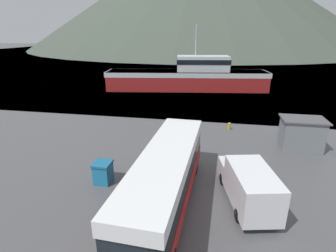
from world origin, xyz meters
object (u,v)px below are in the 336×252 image
Objects in this scene: fishing_boat at (189,76)px; storage_bin at (103,172)px; small_boat at (207,80)px; dock_kiosk at (301,134)px; delivery_van at (248,184)px; tour_bus at (166,177)px.

fishing_boat reaches higher than storage_bin.
storage_bin is at bearing -98.70° from small_boat.
storage_bin is 15.89m from dock_kiosk.
storage_bin is at bearing 163.51° from delivery_van.
delivery_van is at bearing -176.05° from fishing_boat.
dock_kiosk is 0.43× the size of small_boat.
delivery_van is at bearing 15.37° from tour_bus.
delivery_van is 31.10m from fishing_boat.
storage_bin is 0.18× the size of small_boat.
fishing_boat is 19.07× the size of storage_bin.
dock_kiosk is at bearing 46.91° from delivery_van.
small_boat is at bearing 82.12° from storage_bin.
small_boat is (-8.78, 28.70, -0.77)m from dock_kiosk.
fishing_boat is at bearing -113.29° from small_boat.
dock_kiosk is at bearing -160.45° from fishing_boat.
tour_bus reaches higher than delivery_van.
storage_bin is (-2.26, -29.76, -1.46)m from fishing_boat.
dock_kiosk is (5.00, 8.44, 0.08)m from delivery_van.
fishing_boat reaches higher than delivery_van.
storage_bin is at bearing -150.54° from dock_kiosk.
small_boat is at bearing -30.70° from fishing_boat.
small_boat is at bearing 107.00° from dock_kiosk.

